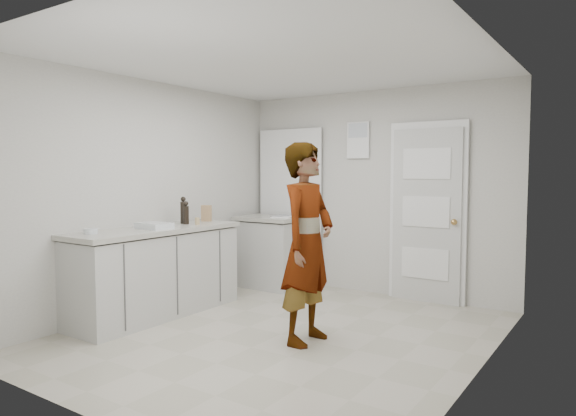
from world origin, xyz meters
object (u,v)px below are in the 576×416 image
Objects in this scene: egg_bowl at (91,231)px; baking_dish at (154,226)px; person at (307,243)px; oil_cruet_a at (186,213)px; oil_cruet_b at (183,211)px; cake_mix_box at (206,213)px; spice_jar at (197,221)px.

baking_dish is at bearing 77.08° from egg_bowl.
person is 1.78m from oil_cruet_a.
person is 4.95× the size of baking_dish.
oil_cruet_a is 0.85× the size of oil_cruet_b.
oil_cruet_b reaches higher than oil_cruet_a.
baking_dish is at bearing 96.24° from person.
oil_cruet_a reaches higher than egg_bowl.
oil_cruet_b is 2.35× the size of egg_bowl.
egg_bowl is at bearing -95.22° from oil_cruet_a.
oil_cruet_a is 0.51m from baking_dish.
oil_cruet_b is at bearing 78.78° from person.
person reaches higher than egg_bowl.
oil_cruet_b reaches higher than baking_dish.
cake_mix_box is 0.74× the size of oil_cruet_a.
oil_cruet_a reaches higher than cake_mix_box.
baking_dish is at bearing -103.58° from cake_mix_box.
spice_jar is at bearing -6.40° from oil_cruet_b.
egg_bowl is at bearing -102.19° from spice_jar.
oil_cruet_b is at bearing 89.50° from egg_bowl.
spice_jar is 1.19m from egg_bowl.
egg_bowl is (-0.25, -1.16, -0.02)m from spice_jar.
oil_cruet_a is (0.04, -0.37, 0.03)m from cake_mix_box.
cake_mix_box is at bearing 118.54° from spice_jar.
oil_cruet_b is at bearing 104.01° from baking_dish.
egg_bowl is (-0.15, -0.64, -0.00)m from baking_dish.
oil_cruet_a is 0.11m from oil_cruet_b.
spice_jar is 0.17m from oil_cruet_a.
cake_mix_box is (-1.79, 0.64, 0.14)m from person.
egg_bowl is at bearing -111.54° from cake_mix_box.
egg_bowl is at bearing -90.50° from oil_cruet_b.
cake_mix_box is at bearing 96.57° from oil_cruet_a.
oil_cruet_b reaches higher than cake_mix_box.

